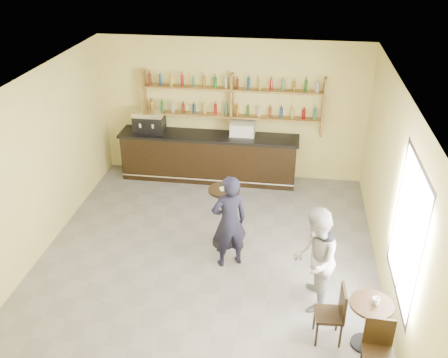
# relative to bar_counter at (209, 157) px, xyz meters

# --- Properties ---
(floor) EXTENTS (7.00, 7.00, 0.00)m
(floor) POSITION_rel_bar_counter_xyz_m (0.49, -3.15, -0.55)
(floor) COLOR slate
(floor) RESTS_ON ground
(ceiling) EXTENTS (7.00, 7.00, 0.00)m
(ceiling) POSITION_rel_bar_counter_xyz_m (0.49, -3.15, 2.65)
(ceiling) COLOR white
(ceiling) RESTS_ON wall_back
(wall_back) EXTENTS (7.00, 0.00, 7.00)m
(wall_back) POSITION_rel_bar_counter_xyz_m (0.49, 0.35, 1.05)
(wall_back) COLOR #F4E78A
(wall_back) RESTS_ON floor
(wall_front) EXTENTS (7.00, 0.00, 7.00)m
(wall_front) POSITION_rel_bar_counter_xyz_m (0.49, -6.65, 1.05)
(wall_front) COLOR #F4E78A
(wall_front) RESTS_ON floor
(wall_left) EXTENTS (0.00, 7.00, 7.00)m
(wall_left) POSITION_rel_bar_counter_xyz_m (-2.51, -3.15, 1.05)
(wall_left) COLOR #F4E78A
(wall_left) RESTS_ON floor
(wall_right) EXTENTS (0.00, 7.00, 7.00)m
(wall_right) POSITION_rel_bar_counter_xyz_m (3.49, -3.15, 1.05)
(wall_right) COLOR #F4E78A
(wall_right) RESTS_ON floor
(window_pane) EXTENTS (0.00, 2.00, 2.00)m
(window_pane) POSITION_rel_bar_counter_xyz_m (3.49, -4.35, 1.15)
(window_pane) COLOR white
(window_pane) RESTS_ON wall_right
(window_frame) EXTENTS (0.04, 1.70, 2.10)m
(window_frame) POSITION_rel_bar_counter_xyz_m (3.48, -4.35, 1.15)
(window_frame) COLOR black
(window_frame) RESTS_ON wall_right
(shelf_unit) EXTENTS (4.00, 0.26, 1.40)m
(shelf_unit) POSITION_rel_bar_counter_xyz_m (0.49, 0.22, 1.26)
(shelf_unit) COLOR brown
(shelf_unit) RESTS_ON wall_back
(liquor_bottles) EXTENTS (3.68, 0.10, 1.00)m
(liquor_bottles) POSITION_rel_bar_counter_xyz_m (0.49, 0.22, 1.43)
(liquor_bottles) COLOR #8C5919
(liquor_bottles) RESTS_ON shelf_unit
(bar_counter) EXTENTS (4.07, 0.79, 1.10)m
(bar_counter) POSITION_rel_bar_counter_xyz_m (0.00, 0.00, 0.00)
(bar_counter) COLOR black
(bar_counter) RESTS_ON floor
(espresso_machine) EXTENTS (0.68, 0.44, 0.49)m
(espresso_machine) POSITION_rel_bar_counter_xyz_m (-1.36, 0.00, 0.79)
(espresso_machine) COLOR black
(espresso_machine) RESTS_ON bar_counter
(pastry_case) EXTENTS (0.61, 0.52, 0.33)m
(pastry_case) POSITION_rel_bar_counter_xyz_m (0.77, 0.00, 0.72)
(pastry_case) COLOR silver
(pastry_case) RESTS_ON bar_counter
(pedestal_table) EXTENTS (0.63, 0.63, 1.17)m
(pedestal_table) POSITION_rel_bar_counter_xyz_m (0.73, -2.58, 0.03)
(pedestal_table) COLOR black
(pedestal_table) RESTS_ON floor
(napkin) EXTENTS (0.19, 0.19, 0.00)m
(napkin) POSITION_rel_bar_counter_xyz_m (0.73, -2.58, 0.62)
(napkin) COLOR white
(napkin) RESTS_ON pedestal_table
(donut) EXTENTS (0.18, 0.18, 0.05)m
(donut) POSITION_rel_bar_counter_xyz_m (0.74, -2.59, 0.65)
(donut) COLOR #E3B553
(donut) RESTS_ON napkin
(cup_pedestal) EXTENTS (0.15, 0.15, 0.09)m
(cup_pedestal) POSITION_rel_bar_counter_xyz_m (0.87, -2.48, 0.67)
(cup_pedestal) COLOR white
(cup_pedestal) RESTS_ON pedestal_table
(man_main) EXTENTS (0.75, 0.65, 1.73)m
(man_main) POSITION_rel_bar_counter_xyz_m (0.90, -3.16, 0.31)
(man_main) COLOR black
(man_main) RESTS_ON floor
(cafe_table) EXTENTS (0.61, 0.61, 0.77)m
(cafe_table) POSITION_rel_bar_counter_xyz_m (3.09, -4.78, -0.17)
(cafe_table) COLOR black
(cafe_table) RESTS_ON floor
(cup_cafe) EXTENTS (0.14, 0.14, 0.10)m
(cup_cafe) POSITION_rel_bar_counter_xyz_m (3.14, -4.78, 0.27)
(cup_cafe) COLOR white
(cup_cafe) RESTS_ON cafe_table
(chair_west) EXTENTS (0.42, 0.42, 0.91)m
(chair_west) POSITION_rel_bar_counter_xyz_m (2.54, -4.73, -0.10)
(chair_west) COLOR black
(chair_west) RESTS_ON floor
(chair_south) EXTENTS (0.40, 0.40, 0.90)m
(chair_south) POSITION_rel_bar_counter_xyz_m (3.14, -5.38, -0.10)
(chair_south) COLOR black
(chair_south) RESTS_ON floor
(patron_second) EXTENTS (0.69, 0.86, 1.71)m
(patron_second) POSITION_rel_bar_counter_xyz_m (2.33, -4.01, 0.30)
(patron_second) COLOR #9A999F
(patron_second) RESTS_ON floor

